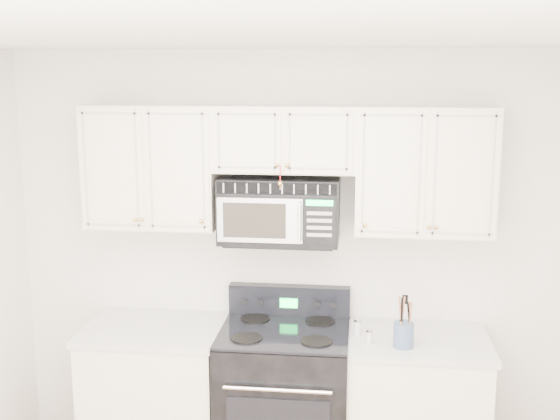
# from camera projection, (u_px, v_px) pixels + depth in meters

# --- Properties ---
(room) EXTENTS (3.51, 3.51, 2.61)m
(room) POSITION_uv_depth(u_px,v_px,m) (242.00, 373.00, 2.77)
(room) COLOR #915A39
(room) RESTS_ON ground
(base_cabinet_left) EXTENTS (0.86, 0.65, 0.92)m
(base_cabinet_left) POSITION_uv_depth(u_px,v_px,m) (157.00, 400.00, 4.43)
(base_cabinet_left) COLOR beige
(base_cabinet_left) RESTS_ON ground
(base_cabinet_right) EXTENTS (0.86, 0.65, 0.92)m
(base_cabinet_right) POSITION_uv_depth(u_px,v_px,m) (413.00, 414.00, 4.25)
(base_cabinet_right) COLOR beige
(base_cabinet_right) RESTS_ON ground
(range) EXTENTS (0.77, 0.70, 1.12)m
(range) POSITION_uv_depth(u_px,v_px,m) (284.00, 399.00, 4.32)
(range) COLOR black
(range) RESTS_ON ground
(upper_cabinets) EXTENTS (2.44, 0.37, 0.75)m
(upper_cabinets) POSITION_uv_depth(u_px,v_px,m) (286.00, 162.00, 4.19)
(upper_cabinets) COLOR beige
(upper_cabinets) RESTS_ON ground
(microwave) EXTENTS (0.72, 0.41, 0.40)m
(microwave) POSITION_uv_depth(u_px,v_px,m) (280.00, 209.00, 4.23)
(microwave) COLOR black
(microwave) RESTS_ON ground
(utensil_crock) EXTENTS (0.12, 0.12, 0.31)m
(utensil_crock) POSITION_uv_depth(u_px,v_px,m) (404.00, 333.00, 3.99)
(utensil_crock) COLOR #3F4C6F
(utensil_crock) RESTS_ON base_cabinet_right
(shaker_salt) EXTENTS (0.05, 0.05, 0.11)m
(shaker_salt) POSITION_uv_depth(u_px,v_px,m) (357.00, 327.00, 4.16)
(shaker_salt) COLOR silver
(shaker_salt) RESTS_ON base_cabinet_right
(shaker_pepper) EXTENTS (0.04, 0.04, 0.09)m
(shaker_pepper) POSITION_uv_depth(u_px,v_px,m) (369.00, 337.00, 4.04)
(shaker_pepper) COLOR silver
(shaker_pepper) RESTS_ON base_cabinet_right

